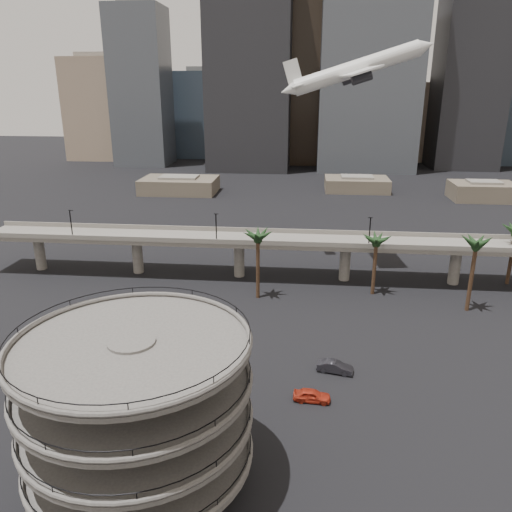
# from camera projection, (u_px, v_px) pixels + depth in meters

# --- Properties ---
(ground) EXTENTS (700.00, 700.00, 0.00)m
(ground) POSITION_uv_depth(u_px,v_px,m) (274.00, 464.00, 53.20)
(ground) COLOR black
(ground) RESTS_ON ground
(parking_ramp) EXTENTS (22.20, 22.20, 17.35)m
(parking_ramp) POSITION_uv_depth(u_px,v_px,m) (137.00, 401.00, 47.48)
(parking_ramp) COLOR #53504D
(parking_ramp) RESTS_ON ground
(overpass) EXTENTS (130.00, 9.30, 14.70)m
(overpass) POSITION_uv_depth(u_px,v_px,m) (292.00, 244.00, 102.63)
(overpass) COLOR slate
(overpass) RESTS_ON ground
(palm_trees) EXTENTS (54.40, 18.40, 14.00)m
(palm_trees) POSITION_uv_depth(u_px,v_px,m) (407.00, 240.00, 92.26)
(palm_trees) COLOR #4B3120
(palm_trees) RESTS_ON ground
(low_buildings) EXTENTS (135.00, 27.50, 6.80)m
(low_buildings) POSITION_uv_depth(u_px,v_px,m) (317.00, 186.00, 185.66)
(low_buildings) COLOR brown
(low_buildings) RESTS_ON ground
(skyline) EXTENTS (269.00, 86.00, 117.26)m
(skyline) POSITION_uv_depth(u_px,v_px,m) (335.00, 76.00, 242.42)
(skyline) COLOR #846F5B
(skyline) RESTS_ON ground
(airborne_jet) EXTENTS (33.20, 29.69, 13.08)m
(airborne_jet) POSITION_uv_depth(u_px,v_px,m) (356.00, 69.00, 106.09)
(airborne_jet) COLOR silver
(airborne_jet) RESTS_ON ground
(car_a) EXTENTS (4.89, 2.22, 1.63)m
(car_a) POSITION_uv_depth(u_px,v_px,m) (312.00, 395.00, 63.63)
(car_a) COLOR red
(car_a) RESTS_ON ground
(car_b) EXTENTS (5.31, 2.75, 1.67)m
(car_b) POSITION_uv_depth(u_px,v_px,m) (335.00, 367.00, 70.04)
(car_b) COLOR #232228
(car_b) RESTS_ON ground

